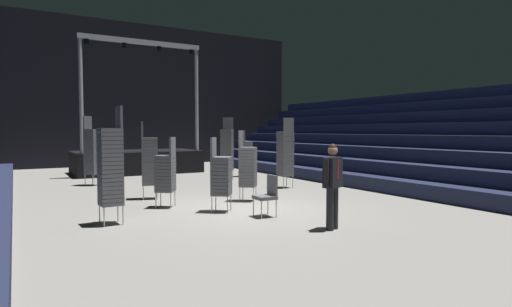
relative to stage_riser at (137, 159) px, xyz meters
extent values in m
cube|color=slate|center=(0.00, -10.44, -0.67)|extent=(22.00, 30.00, 0.10)
cube|color=black|center=(0.00, 4.56, 3.38)|extent=(22.00, 0.30, 8.00)
cube|color=#191E38|center=(5.38, -9.44, -0.39)|extent=(0.75, 24.00, 0.45)
cube|color=#191E38|center=(6.12, -9.44, 0.06)|extent=(0.75, 24.00, 0.45)
cube|color=#191E38|center=(6.88, -9.44, 0.51)|extent=(0.75, 24.00, 0.45)
cube|color=#191E38|center=(7.62, -9.44, 0.96)|extent=(0.75, 24.00, 0.45)
cube|color=#191E38|center=(8.38, -9.44, 1.41)|extent=(0.75, 24.00, 0.45)
cube|color=#191E38|center=(9.12, -9.44, 1.86)|extent=(0.75, 24.00, 0.45)
cube|color=#191E38|center=(9.88, -9.44, 2.31)|extent=(0.75, 24.00, 0.45)
cube|color=#191E38|center=(10.62, -9.44, 2.76)|extent=(0.75, 24.00, 0.45)
cube|color=black|center=(0.00, 0.03, -0.11)|extent=(5.52, 3.01, 1.01)
cylinder|color=#9EA0A8|center=(-2.51, -1.22, 2.78)|extent=(0.16, 0.16, 4.77)
cylinder|color=#9EA0A8|center=(2.51, -1.22, 2.78)|extent=(0.16, 0.16, 4.77)
cube|color=#9EA0A8|center=(0.00, -1.22, 5.17)|extent=(5.22, 0.20, 0.20)
cylinder|color=black|center=(-2.26, -1.22, 4.95)|extent=(0.18, 0.18, 0.22)
cylinder|color=black|center=(-0.75, -1.22, 4.95)|extent=(0.18, 0.18, 0.22)
cylinder|color=black|center=(0.75, -1.22, 4.95)|extent=(0.18, 0.18, 0.22)
cylinder|color=black|center=(2.26, -1.22, 4.95)|extent=(0.18, 0.18, 0.22)
cylinder|color=black|center=(0.58, -13.22, -0.20)|extent=(0.15, 0.15, 0.84)
cylinder|color=black|center=(0.41, -13.28, -0.20)|extent=(0.15, 0.15, 0.84)
cube|color=silver|center=(0.52, -13.31, 0.52)|extent=(0.20, 0.16, 0.59)
cube|color=black|center=(0.50, -13.25, 0.52)|extent=(0.46, 0.36, 0.59)
cube|color=maroon|center=(0.54, -13.36, 0.59)|extent=(0.06, 0.03, 0.38)
cylinder|color=black|center=(0.72, -13.17, 0.53)|extent=(0.12, 0.12, 0.55)
cylinder|color=black|center=(0.28, -13.33, 0.53)|extent=(0.12, 0.12, 0.55)
sphere|color=#936B4C|center=(0.50, -13.25, 0.95)|extent=(0.20, 0.20, 0.20)
sphere|color=black|center=(0.50, -13.25, 1.01)|extent=(0.16, 0.16, 0.16)
cylinder|color=#B2B5BA|center=(2.90, -7.56, -0.42)|extent=(0.02, 0.02, 0.40)
cylinder|color=#B2B5BA|center=(3.28, -7.56, -0.42)|extent=(0.02, 0.02, 0.40)
cylinder|color=#B2B5BA|center=(2.90, -7.94, -0.42)|extent=(0.02, 0.02, 0.40)
cylinder|color=#B2B5BA|center=(3.28, -7.94, -0.42)|extent=(0.02, 0.02, 0.40)
cube|color=#4C4C51|center=(3.09, -7.75, -0.18)|extent=(0.44, 0.44, 0.08)
cube|color=#4C4C51|center=(3.09, -7.75, -0.09)|extent=(0.44, 0.44, 0.08)
cube|color=#4C4C51|center=(3.09, -7.75, -0.01)|extent=(0.44, 0.44, 0.08)
cube|color=#4C4C51|center=(3.09, -7.75, 0.08)|extent=(0.44, 0.44, 0.08)
cube|color=#4C4C51|center=(3.09, -7.75, 0.16)|extent=(0.44, 0.44, 0.08)
cube|color=#4C4C51|center=(3.09, -7.75, 0.25)|extent=(0.44, 0.44, 0.08)
cube|color=#4C4C51|center=(3.09, -7.75, 0.33)|extent=(0.44, 0.44, 0.08)
cube|color=#4C4C51|center=(3.09, -7.75, 0.42)|extent=(0.44, 0.44, 0.08)
cube|color=#4C4C51|center=(3.09, -7.75, 0.50)|extent=(0.44, 0.44, 0.08)
cube|color=#4C4C51|center=(3.09, -7.75, 0.59)|extent=(0.44, 0.44, 0.08)
cube|color=#4C4C51|center=(3.09, -7.75, 0.67)|extent=(0.44, 0.44, 0.08)
cube|color=#4C4C51|center=(3.09, -7.75, 0.76)|extent=(0.44, 0.44, 0.08)
cube|color=#4C4C51|center=(3.09, -7.75, 0.84)|extent=(0.44, 0.44, 0.08)
cube|color=#4C4C51|center=(3.09, -7.75, 0.93)|extent=(0.44, 0.44, 0.08)
cube|color=#4C4C51|center=(3.09, -7.75, 1.01)|extent=(0.44, 0.44, 0.08)
cube|color=#4C4C51|center=(3.09, -7.75, 1.10)|extent=(0.44, 0.44, 0.08)
cube|color=#4C4C51|center=(3.09, -7.75, 1.18)|extent=(0.44, 0.44, 0.08)
cube|color=#4C4C51|center=(3.09, -7.75, 1.27)|extent=(0.44, 0.44, 0.08)
cube|color=#4C4C51|center=(3.09, -7.95, 1.54)|extent=(0.40, 0.05, 0.46)
cylinder|color=#B2B5BA|center=(0.95, -9.46, -0.42)|extent=(0.02, 0.02, 0.40)
cylinder|color=#B2B5BA|center=(0.70, -9.74, -0.42)|extent=(0.02, 0.02, 0.40)
cylinder|color=#B2B5BA|center=(0.66, -9.21, -0.42)|extent=(0.02, 0.02, 0.40)
cylinder|color=#B2B5BA|center=(0.41, -9.50, -0.42)|extent=(0.02, 0.02, 0.40)
cube|color=#4C4C51|center=(0.68, -9.48, -0.18)|extent=(0.62, 0.62, 0.08)
cube|color=#4C4C51|center=(0.68, -9.48, -0.09)|extent=(0.62, 0.62, 0.08)
cube|color=#4C4C51|center=(0.68, -9.48, -0.01)|extent=(0.62, 0.62, 0.08)
cube|color=#4C4C51|center=(0.68, -9.48, 0.08)|extent=(0.62, 0.62, 0.08)
cube|color=#4C4C51|center=(0.68, -9.48, 0.16)|extent=(0.62, 0.62, 0.08)
cube|color=#4C4C51|center=(0.68, -9.48, 0.25)|extent=(0.62, 0.62, 0.08)
cube|color=#4C4C51|center=(0.68, -9.48, 0.33)|extent=(0.62, 0.62, 0.08)
cube|color=#4C4C51|center=(0.68, -9.48, 0.42)|extent=(0.62, 0.62, 0.08)
cube|color=#4C4C51|center=(0.68, -9.48, 0.50)|extent=(0.62, 0.62, 0.08)
cube|color=#4C4C51|center=(0.68, -9.48, 0.59)|extent=(0.62, 0.62, 0.08)
cube|color=#4C4C51|center=(0.68, -9.48, 0.67)|extent=(0.62, 0.62, 0.08)
cube|color=#4C4C51|center=(0.68, -9.48, 0.76)|extent=(0.62, 0.62, 0.08)
cube|color=#4C4C51|center=(0.68, -9.48, 0.84)|extent=(0.62, 0.62, 0.08)
cube|color=#4C4C51|center=(0.53, -9.35, 1.12)|extent=(0.30, 0.34, 0.46)
cylinder|color=#B2B5BA|center=(-3.38, -10.77, -0.42)|extent=(0.02, 0.02, 0.40)
cylinder|color=#B2B5BA|center=(-3.40, -10.39, -0.42)|extent=(0.02, 0.02, 0.40)
cylinder|color=#B2B5BA|center=(-3.00, -10.75, -0.42)|extent=(0.02, 0.02, 0.40)
cylinder|color=#B2B5BA|center=(-3.02, -10.37, -0.42)|extent=(0.02, 0.02, 0.40)
cube|color=#4C4C51|center=(-3.20, -10.57, -0.18)|extent=(0.47, 0.47, 0.08)
cube|color=#4C4C51|center=(-3.20, -10.57, -0.09)|extent=(0.47, 0.47, 0.08)
cube|color=#4C4C51|center=(-3.20, -10.57, -0.01)|extent=(0.47, 0.47, 0.08)
cube|color=#4C4C51|center=(-3.20, -10.57, 0.08)|extent=(0.47, 0.47, 0.08)
cube|color=#4C4C51|center=(-3.20, -10.57, 0.16)|extent=(0.47, 0.47, 0.08)
cube|color=#4C4C51|center=(-3.20, -10.57, 0.25)|extent=(0.47, 0.47, 0.08)
cube|color=#4C4C51|center=(-3.20, -10.57, 0.33)|extent=(0.47, 0.47, 0.08)
cube|color=#4C4C51|center=(-3.20, -10.57, 0.42)|extent=(0.47, 0.47, 0.08)
cube|color=#4C4C51|center=(-3.20, -10.57, 0.50)|extent=(0.47, 0.47, 0.08)
cube|color=#4C4C51|center=(-3.20, -10.57, 0.59)|extent=(0.47, 0.47, 0.08)
cube|color=#4C4C51|center=(-3.20, -10.57, 0.67)|extent=(0.47, 0.47, 0.08)
cube|color=#4C4C51|center=(-3.20, -10.57, 0.76)|extent=(0.47, 0.47, 0.08)
cube|color=#4C4C51|center=(-3.20, -10.57, 0.84)|extent=(0.47, 0.47, 0.08)
cube|color=#4C4C51|center=(-3.20, -10.57, 0.93)|extent=(0.47, 0.47, 0.08)
cube|color=#4C4C51|center=(-3.20, -10.57, 1.01)|extent=(0.47, 0.47, 0.08)
cube|color=#4C4C51|center=(-3.20, -10.57, 1.10)|extent=(0.47, 0.47, 0.08)
cube|color=#4C4C51|center=(-3.20, -10.57, 1.18)|extent=(0.47, 0.47, 0.08)
cube|color=#4C4C51|center=(-3.20, -10.57, 1.27)|extent=(0.47, 0.47, 0.08)
cube|color=#4C4C51|center=(-3.20, -10.57, 1.35)|extent=(0.47, 0.47, 0.08)
cube|color=#4C4C51|center=(-3.01, -10.56, 1.63)|extent=(0.08, 0.41, 0.46)
cylinder|color=#B2B5BA|center=(-2.24, -3.80, -0.42)|extent=(0.02, 0.02, 0.40)
cylinder|color=#B2B5BA|center=(-2.52, -4.06, -0.42)|extent=(0.02, 0.02, 0.40)
cylinder|color=#B2B5BA|center=(-2.49, -3.52, -0.42)|extent=(0.02, 0.02, 0.40)
cylinder|color=#B2B5BA|center=(-2.78, -3.77, -0.42)|extent=(0.02, 0.02, 0.40)
cube|color=#4C4C51|center=(-2.51, -3.79, -0.18)|extent=(0.62, 0.62, 0.08)
cube|color=#4C4C51|center=(-2.51, -3.79, -0.09)|extent=(0.62, 0.62, 0.08)
cube|color=#4C4C51|center=(-2.51, -3.79, -0.01)|extent=(0.62, 0.62, 0.08)
cube|color=#4C4C51|center=(-2.51, -3.79, 0.08)|extent=(0.62, 0.62, 0.08)
cube|color=#4C4C51|center=(-2.51, -3.79, 0.16)|extent=(0.62, 0.62, 0.08)
cube|color=#4C4C51|center=(-2.51, -3.79, 0.25)|extent=(0.62, 0.62, 0.08)
cube|color=#4C4C51|center=(-2.51, -3.79, 0.33)|extent=(0.62, 0.62, 0.08)
cube|color=#4C4C51|center=(-2.51, -3.79, 0.42)|extent=(0.62, 0.62, 0.08)
cube|color=#4C4C51|center=(-2.51, -3.79, 0.50)|extent=(0.62, 0.62, 0.08)
cube|color=#4C4C51|center=(-2.51, -3.79, 0.59)|extent=(0.62, 0.62, 0.08)
cube|color=#4C4C51|center=(-2.51, -3.79, 0.67)|extent=(0.62, 0.62, 0.08)
cube|color=#4C4C51|center=(-2.51, -3.79, 0.76)|extent=(0.62, 0.62, 0.08)
cube|color=#4C4C51|center=(-2.51, -3.79, 0.84)|extent=(0.62, 0.62, 0.08)
cube|color=#4C4C51|center=(-2.51, -3.79, 0.93)|extent=(0.62, 0.62, 0.08)
cube|color=#4C4C51|center=(-2.51, -3.79, 1.01)|extent=(0.62, 0.62, 0.08)
cube|color=#4C4C51|center=(-2.51, -3.79, 1.10)|extent=(0.62, 0.62, 0.08)
cube|color=#4C4C51|center=(-2.51, -3.79, 1.18)|extent=(0.62, 0.62, 0.08)
cube|color=#4C4C51|center=(-2.51, -3.79, 1.27)|extent=(0.62, 0.62, 0.08)
cube|color=#4C4C51|center=(-2.51, -3.79, 1.35)|extent=(0.62, 0.62, 0.08)
cube|color=#4C4C51|center=(-2.64, -3.64, 1.63)|extent=(0.33, 0.31, 0.46)
cylinder|color=#B2B5BA|center=(-1.35, -7.62, -0.42)|extent=(0.02, 0.02, 0.40)
cylinder|color=#B2B5BA|center=(-1.45, -7.99, -0.42)|extent=(0.02, 0.02, 0.40)
cylinder|color=#B2B5BA|center=(-1.71, -7.52, -0.42)|extent=(0.02, 0.02, 0.40)
cylinder|color=#B2B5BA|center=(-1.81, -7.89, -0.42)|extent=(0.02, 0.02, 0.40)
cube|color=#4C4C51|center=(-1.58, -7.75, -0.18)|extent=(0.54, 0.54, 0.08)
cube|color=#4C4C51|center=(-1.58, -7.75, -0.09)|extent=(0.54, 0.54, 0.08)
cube|color=#4C4C51|center=(-1.58, -7.75, -0.01)|extent=(0.54, 0.54, 0.08)
cube|color=#4C4C51|center=(-1.58, -7.75, 0.08)|extent=(0.54, 0.54, 0.08)
cube|color=#4C4C51|center=(-1.58, -7.75, 0.16)|extent=(0.54, 0.54, 0.08)
cube|color=#4C4C51|center=(-1.58, -7.75, 0.25)|extent=(0.54, 0.54, 0.08)
cube|color=#4C4C51|center=(-1.58, -7.75, 0.33)|extent=(0.54, 0.54, 0.08)
cube|color=#4C4C51|center=(-1.58, -7.75, 0.42)|extent=(0.54, 0.54, 0.08)
cube|color=#4C4C51|center=(-1.58, -7.75, 0.50)|extent=(0.54, 0.54, 0.08)
cube|color=#4C4C51|center=(-1.58, -7.75, 0.59)|extent=(0.54, 0.54, 0.08)
cube|color=#4C4C51|center=(-1.58, -7.75, 0.67)|extent=(0.54, 0.54, 0.08)
cube|color=#4C4C51|center=(-1.58, -7.75, 0.76)|extent=(0.54, 0.54, 0.08)
cube|color=#4C4C51|center=(-1.58, -7.75, 0.84)|extent=(0.54, 0.54, 0.08)
cube|color=#4C4C51|center=(-1.58, -7.75, 0.93)|extent=(0.54, 0.54, 0.08)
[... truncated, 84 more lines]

